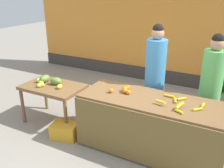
{
  "coord_description": "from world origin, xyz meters",
  "views": [
    {
      "loc": [
        1.5,
        -3.17,
        2.41
      ],
      "look_at": [
        -0.26,
        0.15,
        0.93
      ],
      "focal_mm": 39.25,
      "sensor_mm": 36.0,
      "label": 1
    }
  ],
  "objects_px": {
    "vendor_woman_green_shirt": "(210,89)",
    "produce_sack": "(113,99)",
    "vendor_woman_blue_shirt": "(155,79)",
    "produce_crate": "(65,131)"
  },
  "relations": [
    {
      "from": "vendor_woman_green_shirt",
      "to": "produce_sack",
      "type": "relative_size",
      "value": 3.17
    },
    {
      "from": "vendor_woman_blue_shirt",
      "to": "vendor_woman_green_shirt",
      "type": "xyz_separation_m",
      "value": [
        0.9,
        0.08,
        -0.05
      ]
    },
    {
      "from": "produce_crate",
      "to": "produce_sack",
      "type": "xyz_separation_m",
      "value": [
        0.3,
        1.21,
        0.15
      ]
    },
    {
      "from": "produce_crate",
      "to": "produce_sack",
      "type": "relative_size",
      "value": 0.78
    },
    {
      "from": "vendor_woman_green_shirt",
      "to": "produce_crate",
      "type": "bearing_deg",
      "value": -152.3
    },
    {
      "from": "vendor_woman_green_shirt",
      "to": "produce_sack",
      "type": "xyz_separation_m",
      "value": [
        -1.8,
        0.11,
        -0.62
      ]
    },
    {
      "from": "vendor_woman_blue_shirt",
      "to": "produce_crate",
      "type": "height_order",
      "value": "vendor_woman_blue_shirt"
    },
    {
      "from": "produce_crate",
      "to": "produce_sack",
      "type": "bearing_deg",
      "value": 76.18
    },
    {
      "from": "vendor_woman_blue_shirt",
      "to": "produce_crate",
      "type": "xyz_separation_m",
      "value": [
        -1.2,
        -1.02,
        -0.82
      ]
    },
    {
      "from": "produce_crate",
      "to": "produce_sack",
      "type": "distance_m",
      "value": 1.25
    }
  ]
}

